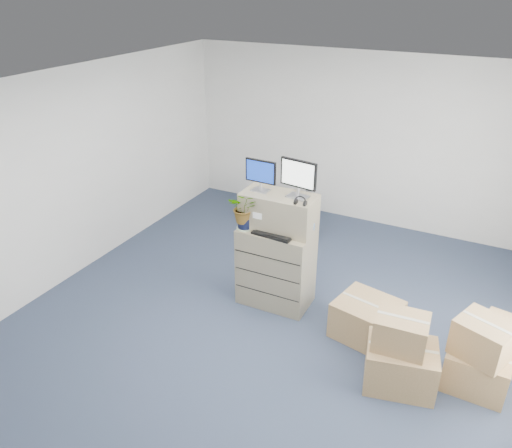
# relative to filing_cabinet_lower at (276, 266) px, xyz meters

# --- Properties ---
(ground) EXTENTS (7.00, 7.00, 0.00)m
(ground) POSITION_rel_filing_cabinet_lower_xyz_m (0.18, -0.62, -0.52)
(ground) COLOR #29364A
(ground) RESTS_ON ground
(wall_back) EXTENTS (6.00, 0.02, 2.80)m
(wall_back) POSITION_rel_filing_cabinet_lower_xyz_m (0.18, 2.89, 0.88)
(wall_back) COLOR silver
(wall_back) RESTS_ON ground
(filing_cabinet_lower) EXTENTS (0.90, 0.56, 1.04)m
(filing_cabinet_lower) POSITION_rel_filing_cabinet_lower_xyz_m (0.00, 0.00, 0.00)
(filing_cabinet_lower) COLOR gray
(filing_cabinet_lower) RESTS_ON ground
(filing_cabinet_upper) EXTENTS (0.90, 0.46, 0.45)m
(filing_cabinet_upper) POSITION_rel_filing_cabinet_lower_xyz_m (-0.00, 0.05, 0.74)
(filing_cabinet_upper) COLOR gray
(filing_cabinet_upper) RESTS_ON filing_cabinet_lower
(monitor_left) EXTENTS (0.39, 0.16, 0.39)m
(monitor_left) POSITION_rel_filing_cabinet_lower_xyz_m (-0.24, 0.04, 1.19)
(monitor_left) COLOR #99999E
(monitor_left) RESTS_ON filing_cabinet_upper
(monitor_right) EXTENTS (0.46, 0.21, 0.46)m
(monitor_right) POSITION_rel_filing_cabinet_lower_xyz_m (0.22, 0.07, 1.22)
(monitor_right) COLOR #99999E
(monitor_right) RESTS_ON filing_cabinet_upper
(headphones) EXTENTS (0.14, 0.02, 0.14)m
(headphones) POSITION_rel_filing_cabinet_lower_xyz_m (0.33, -0.11, 1.00)
(headphones) COLOR black
(headphones) RESTS_ON filing_cabinet_upper
(keyboard) EXTENTS (0.51, 0.24, 0.03)m
(keyboard) POSITION_rel_filing_cabinet_lower_xyz_m (0.02, -0.16, 0.53)
(keyboard) COLOR black
(keyboard) RESTS_ON filing_cabinet_lower
(mouse) EXTENTS (0.11, 0.08, 0.03)m
(mouse) POSITION_rel_filing_cabinet_lower_xyz_m (0.33, -0.12, 0.54)
(mouse) COLOR silver
(mouse) RESTS_ON filing_cabinet_lower
(water_bottle) EXTENTS (0.07, 0.07, 0.25)m
(water_bottle) POSITION_rel_filing_cabinet_lower_xyz_m (0.09, 0.08, 0.65)
(water_bottle) COLOR gray
(water_bottle) RESTS_ON filing_cabinet_lower
(phone_dock) EXTENTS (0.06, 0.05, 0.13)m
(phone_dock) POSITION_rel_filing_cabinet_lower_xyz_m (-0.02, 0.03, 0.56)
(phone_dock) COLOR silver
(phone_dock) RESTS_ON filing_cabinet_lower
(external_drive) EXTENTS (0.24, 0.20, 0.06)m
(external_drive) POSITION_rel_filing_cabinet_lower_xyz_m (0.31, 0.11, 0.55)
(external_drive) COLOR black
(external_drive) RESTS_ON filing_cabinet_lower
(tissue_box) EXTENTS (0.24, 0.17, 0.08)m
(tissue_box) POSITION_rel_filing_cabinet_lower_xyz_m (0.34, 0.09, 0.62)
(tissue_box) COLOR #438DE4
(tissue_box) RESTS_ON external_drive
(potted_plant) EXTENTS (0.42, 0.45, 0.39)m
(potted_plant) POSITION_rel_filing_cabinet_lower_xyz_m (-0.36, -0.15, 0.74)
(potted_plant) COLOR #90A786
(potted_plant) RESTS_ON filing_cabinet_lower
(office_chair) EXTENTS (0.97, 0.96, 0.74)m
(office_chair) POSITION_rel_filing_cabinet_lower_xyz_m (-0.64, 1.93, -0.15)
(office_chair) COLOR slate
(office_chair) RESTS_ON ground
(cardboard_boxes) EXTENTS (2.27, 1.54, 0.83)m
(cardboard_boxes) POSITION_rel_filing_cabinet_lower_xyz_m (1.97, -0.38, -0.21)
(cardboard_boxes) COLOR #99764A
(cardboard_boxes) RESTS_ON ground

